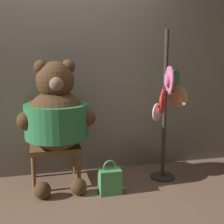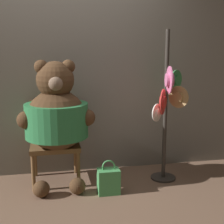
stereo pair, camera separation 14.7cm
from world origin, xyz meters
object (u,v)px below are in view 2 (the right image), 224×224
teddy_bear (57,116)px  handbag_on_ground (109,181)px  chair (55,138)px  hat_display_rack (167,108)px

teddy_bear → handbag_on_ground: size_ratio=3.80×
chair → hat_display_rack: bearing=-13.9°
chair → teddy_bear: teddy_bear is taller
chair → handbag_on_ground: bearing=-43.2°
chair → teddy_bear: bearing=-80.9°
chair → handbag_on_ground: size_ratio=2.52×
teddy_bear → handbag_on_ground: bearing=-33.6°
chair → handbag_on_ground: 0.80m
hat_display_rack → handbag_on_ground: bearing=-164.2°
teddy_bear → chair: bearing=99.1°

